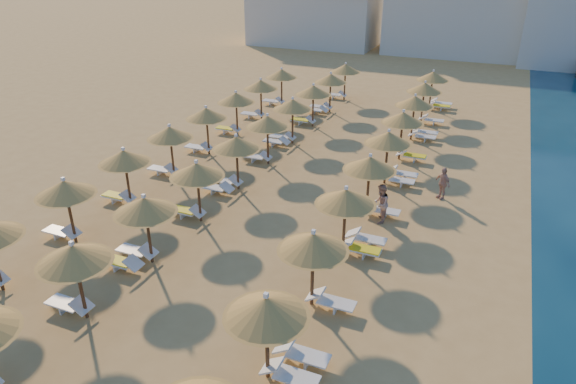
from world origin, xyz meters
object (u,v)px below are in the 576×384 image
at_px(parasol_row_east, 370,165).
at_px(beachgoer_c, 442,183).
at_px(parasol_row_west, 236,144).
at_px(beachgoer_b, 381,204).

xyz_separation_m(parasol_row_east, beachgoer_c, (2.96, 2.98, -1.65)).
relative_size(parasol_row_west, beachgoer_b, 21.16).
bearing_deg(beachgoer_c, parasol_row_west, -121.01).
height_order(parasol_row_east, parasol_row_west, same).
xyz_separation_m(beachgoer_c, beachgoer_b, (-2.21, -3.54, 0.10)).
relative_size(parasol_row_east, beachgoer_b, 21.16).
bearing_deg(beachgoer_c, beachgoer_b, -80.14).
distance_m(beachgoer_c, beachgoer_b, 4.17).
relative_size(parasol_row_west, beachgoer_c, 23.77).
height_order(parasol_row_east, beachgoer_c, parasol_row_east).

